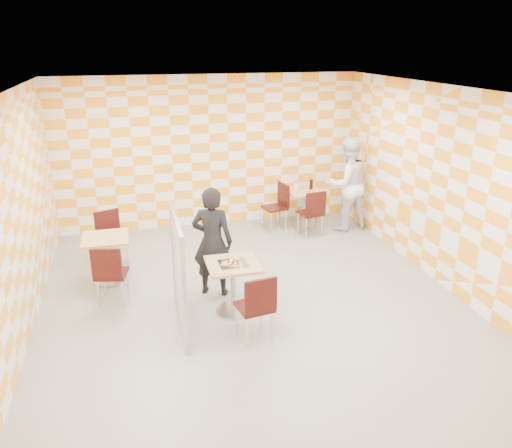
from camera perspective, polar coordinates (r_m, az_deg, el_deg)
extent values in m
plane|color=gray|center=(7.35, -0.37, -9.03)|extent=(7.00, 7.00, 0.00)
plane|color=white|center=(6.44, -0.43, 14.93)|extent=(7.00, 7.00, 0.00)
plane|color=white|center=(10.06, -5.31, 8.16)|extent=(6.00, 0.00, 6.00)
plane|color=white|center=(6.72, -26.05, -0.07)|extent=(0.00, 7.00, 7.00)
plane|color=white|center=(7.99, 21.00, 3.68)|extent=(0.00, 7.00, 7.00)
cube|color=tan|center=(6.82, -2.66, -4.64)|extent=(0.70, 0.70, 0.04)
cylinder|color=#A5A5AA|center=(6.98, -2.61, -7.32)|extent=(0.08, 0.08, 0.70)
cylinder|color=#A5A5AA|center=(7.15, -2.56, -9.84)|extent=(0.50, 0.50, 0.03)
cube|color=tan|center=(10.13, 5.59, 3.72)|extent=(0.70, 0.70, 0.04)
cylinder|color=#A5A5AA|center=(10.23, 5.53, 1.79)|extent=(0.08, 0.08, 0.70)
cylinder|color=#A5A5AA|center=(10.35, 5.46, -0.07)|extent=(0.50, 0.50, 0.03)
cube|color=tan|center=(8.03, -16.85, -1.58)|extent=(0.70, 0.70, 0.04)
cylinder|color=#A5A5AA|center=(8.16, -16.60, -3.93)|extent=(0.08, 0.08, 0.70)
cylinder|color=#A5A5AA|center=(8.31, -16.36, -6.16)|extent=(0.50, 0.50, 0.03)
cube|color=#330C0A|center=(6.35, -0.19, -9.45)|extent=(0.48, 0.48, 0.04)
cube|color=#330C0A|center=(6.07, 0.56, -8.26)|extent=(0.42, 0.10, 0.45)
cylinder|color=silver|center=(6.66, 0.59, -10.25)|extent=(0.03, 0.03, 0.43)
cylinder|color=silver|center=(6.55, -2.18, -10.84)|extent=(0.03, 0.03, 0.43)
cylinder|color=silver|center=(6.40, 1.85, -11.67)|extent=(0.03, 0.03, 0.43)
cylinder|color=silver|center=(6.28, -1.02, -12.32)|extent=(0.03, 0.03, 0.43)
cube|color=#330C0A|center=(9.72, 6.21, 1.24)|extent=(0.48, 0.48, 0.04)
cube|color=#330C0A|center=(9.47, 6.85, 2.31)|extent=(0.42, 0.10, 0.45)
cylinder|color=silver|center=(10.01, 6.55, 0.39)|extent=(0.03, 0.03, 0.43)
cylinder|color=silver|center=(9.86, 4.82, 0.13)|extent=(0.03, 0.03, 0.43)
cylinder|color=silver|center=(9.74, 7.52, -0.24)|extent=(0.03, 0.03, 0.43)
cylinder|color=silver|center=(9.58, 5.76, -0.52)|extent=(0.03, 0.03, 0.43)
cube|color=#330C0A|center=(9.98, 2.14, 1.87)|extent=(0.50, 0.50, 0.04)
cube|color=#330C0A|center=(10.00, 3.16, 3.39)|extent=(0.13, 0.42, 0.45)
cylinder|color=silver|center=(10.12, 0.81, 0.74)|extent=(0.03, 0.03, 0.43)
cylinder|color=silver|center=(9.84, 1.74, 0.15)|extent=(0.03, 0.03, 0.43)
cylinder|color=silver|center=(10.27, 2.49, 1.03)|extent=(0.03, 0.03, 0.43)
cylinder|color=silver|center=(10.00, 3.45, 0.45)|extent=(0.03, 0.03, 0.43)
cube|color=#330C0A|center=(7.48, -16.15, -5.51)|extent=(0.50, 0.50, 0.04)
cube|color=#330C0A|center=(7.20, -16.72, -4.40)|extent=(0.42, 0.13, 0.45)
cylinder|color=silver|center=(7.68, -14.44, -6.56)|extent=(0.03, 0.03, 0.43)
cylinder|color=silver|center=(7.77, -16.90, -6.51)|extent=(0.03, 0.03, 0.43)
cylinder|color=silver|center=(7.39, -15.01, -7.74)|extent=(0.03, 0.03, 0.43)
cylinder|color=silver|center=(7.48, -17.56, -7.67)|extent=(0.03, 0.03, 0.43)
cube|color=#330C0A|center=(8.69, -16.08, -1.80)|extent=(0.54, 0.54, 0.04)
cube|color=#330C0A|center=(8.78, -16.65, 0.12)|extent=(0.41, 0.18, 0.45)
cylinder|color=silver|center=(8.58, -16.63, -3.85)|extent=(0.03, 0.03, 0.43)
cylinder|color=silver|center=(8.68, -14.51, -3.37)|extent=(0.03, 0.03, 0.43)
cylinder|color=silver|center=(8.89, -17.32, -3.09)|extent=(0.03, 0.03, 0.43)
cylinder|color=silver|center=(8.97, -15.26, -2.63)|extent=(0.03, 0.03, 0.43)
cube|color=white|center=(6.50, -8.82, -5.48)|extent=(0.02, 1.30, 1.40)
cube|color=#B2B2B7|center=(6.23, -9.18, 0.49)|extent=(0.05, 1.30, 0.05)
cube|color=#B2B2B7|center=(6.84, -8.50, -10.92)|extent=(0.05, 1.30, 0.05)
cube|color=#B2B2B7|center=(5.93, -8.14, -8.15)|extent=(0.05, 0.05, 1.50)
cylinder|color=#B2B2B7|center=(6.33, -7.79, -14.33)|extent=(0.08, 0.08, 0.05)
cube|color=#B2B2B7|center=(7.09, -9.39, -3.26)|extent=(0.05, 0.05, 1.50)
cylinder|color=#B2B2B7|center=(7.43, -9.05, -8.75)|extent=(0.08, 0.08, 0.05)
imported|color=black|center=(7.32, -5.01, -2.04)|extent=(0.71, 0.60, 1.66)
imported|color=white|center=(10.02, 10.33, 4.53)|extent=(1.00, 0.82, 1.87)
cube|color=silver|center=(6.79, -2.63, -4.53)|extent=(0.38, 0.34, 0.01)
cone|color=tan|center=(6.79, -2.63, -4.44)|extent=(0.40, 0.40, 0.02)
cone|color=#F2D88C|center=(6.80, -2.66, -4.26)|extent=(0.33, 0.33, 0.01)
cylinder|color=maroon|center=(6.68, -2.96, -4.65)|extent=(0.04, 0.04, 0.01)
cylinder|color=maroon|center=(6.70, -2.05, -4.52)|extent=(0.04, 0.04, 0.01)
cylinder|color=maroon|center=(6.76, -2.59, -4.32)|extent=(0.04, 0.04, 0.01)
cylinder|color=maroon|center=(6.79, -3.10, -4.20)|extent=(0.04, 0.04, 0.01)
cylinder|color=maroon|center=(6.80, -2.15, -4.17)|extent=(0.04, 0.04, 0.01)
torus|color=black|center=(6.76, -2.16, -4.30)|extent=(0.03, 0.03, 0.01)
torus|color=black|center=(6.72, -2.69, -4.47)|extent=(0.03, 0.03, 0.01)
torus|color=black|center=(6.81, -2.54, -4.09)|extent=(0.03, 0.03, 0.01)
torus|color=black|center=(6.74, -3.18, -4.37)|extent=(0.03, 0.03, 0.01)
cylinder|color=white|center=(10.10, 4.58, 4.31)|extent=(0.06, 0.06, 0.16)
cylinder|color=red|center=(10.08, 4.60, 4.85)|extent=(0.04, 0.04, 0.04)
cylinder|color=black|center=(10.20, 6.33, 4.51)|extent=(0.07, 0.07, 0.20)
cylinder|color=red|center=(10.17, 6.35, 5.14)|extent=(0.03, 0.03, 0.03)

